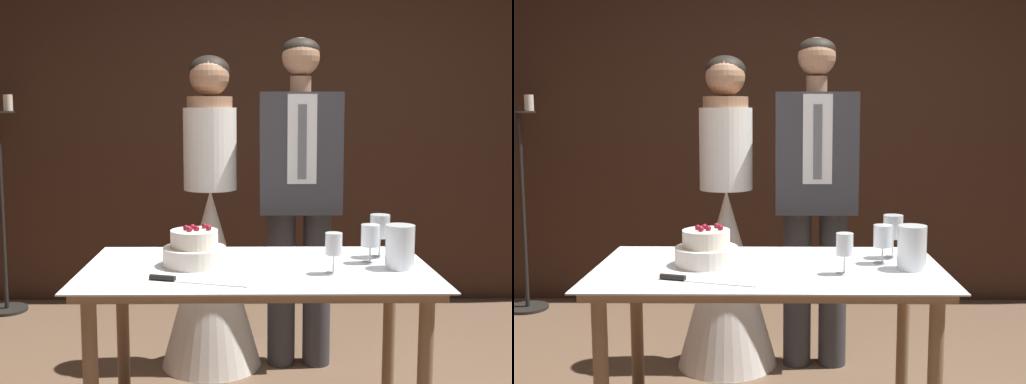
# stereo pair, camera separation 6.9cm
# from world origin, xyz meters

# --- Properties ---
(wall_back) EXTENTS (5.32, 0.12, 2.75)m
(wall_back) POSITION_xyz_m (0.00, 2.22, 1.37)
(wall_back) COLOR #382116
(wall_back) RESTS_ON ground_plane
(cake_table) EXTENTS (1.39, 0.78, 0.75)m
(cake_table) POSITION_xyz_m (-0.17, 0.10, 0.66)
(cake_table) COLOR #8E6B4C
(cake_table) RESTS_ON ground_plane
(tiered_cake) EXTENTS (0.26, 0.26, 0.17)m
(tiered_cake) POSITION_xyz_m (-0.43, 0.14, 0.81)
(tiered_cake) COLOR silver
(tiered_cake) RESTS_ON cake_table
(cake_knife) EXTENTS (0.37, 0.13, 0.02)m
(cake_knife) POSITION_xyz_m (-0.46, -0.12, 0.76)
(cake_knife) COLOR silver
(cake_knife) RESTS_ON cake_table
(wine_glass_near) EXTENTS (0.08, 0.08, 0.16)m
(wine_glass_near) POSITION_xyz_m (0.29, 0.17, 0.86)
(wine_glass_near) COLOR silver
(wine_glass_near) RESTS_ON cake_table
(wine_glass_middle) EXTENTS (0.08, 0.08, 0.19)m
(wine_glass_middle) POSITION_xyz_m (0.35, 0.27, 0.88)
(wine_glass_middle) COLOR silver
(wine_glass_middle) RESTS_ON cake_table
(wine_glass_far) EXTENTS (0.07, 0.07, 0.16)m
(wine_glass_far) POSITION_xyz_m (0.12, -0.01, 0.86)
(wine_glass_far) COLOR silver
(wine_glass_far) RESTS_ON cake_table
(hurricane_candle) EXTENTS (0.12, 0.12, 0.18)m
(hurricane_candle) POSITION_xyz_m (0.39, 0.07, 0.84)
(hurricane_candle) COLOR silver
(hurricane_candle) RESTS_ON cake_table
(bride) EXTENTS (0.54, 0.54, 1.66)m
(bride) POSITION_xyz_m (-0.41, 0.96, 0.61)
(bride) COLOR white
(bride) RESTS_ON ground_plane
(groom) EXTENTS (0.43, 0.25, 1.75)m
(groom) POSITION_xyz_m (0.07, 0.96, 0.98)
(groom) COLOR #38383D
(groom) RESTS_ON ground_plane
(candle_stand) EXTENTS (0.28, 0.28, 1.52)m
(candle_stand) POSITION_xyz_m (-1.89, 1.91, 0.69)
(candle_stand) COLOR black
(candle_stand) RESTS_ON ground_plane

